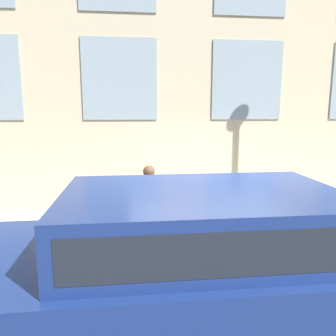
{
  "coord_description": "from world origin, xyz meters",
  "views": [
    {
      "loc": [
        -4.73,
        1.22,
        2.44
      ],
      "look_at": [
        0.79,
        0.6,
        1.44
      ],
      "focal_mm": 35.0,
      "sensor_mm": 36.0,
      "label": 1
    }
  ],
  "objects": [
    {
      "name": "person",
      "position": [
        0.89,
        0.92,
        0.96
      ],
      "size": [
        0.31,
        0.21,
        1.3
      ],
      "rotation": [
        0.0,
        0.0,
        0.91
      ],
      "color": "#726651",
      "rests_on": "sidewalk"
    },
    {
      "name": "fire_hydrant",
      "position": [
        0.69,
        0.27,
        0.62
      ],
      "size": [
        0.35,
        0.46,
        0.86
      ],
      "color": "#2D7260",
      "rests_on": "sidewalk"
    },
    {
      "name": "ground_plane",
      "position": [
        0.0,
        0.0,
        0.0
      ],
      "size": [
        80.0,
        80.0,
        0.0
      ],
      "primitive_type": "plane",
      "color": "#514F4C"
    },
    {
      "name": "sidewalk",
      "position": [
        1.38,
        0.0,
        0.09
      ],
      "size": [
        2.76,
        60.0,
        0.18
      ],
      "color": "#B2ADA3",
      "rests_on": "ground_plane"
    },
    {
      "name": "parked_truck_navy_near",
      "position": [
        -1.4,
        0.54,
        0.92
      ],
      "size": [
        2.09,
        4.77,
        1.59
      ],
      "color": "black",
      "rests_on": "ground_plane"
    },
    {
      "name": "building_facade",
      "position": [
        2.91,
        0.0,
        3.85
      ],
      "size": [
        0.33,
        40.0,
        7.7
      ],
      "color": "#C6B793",
      "rests_on": "ground_plane"
    }
  ]
}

